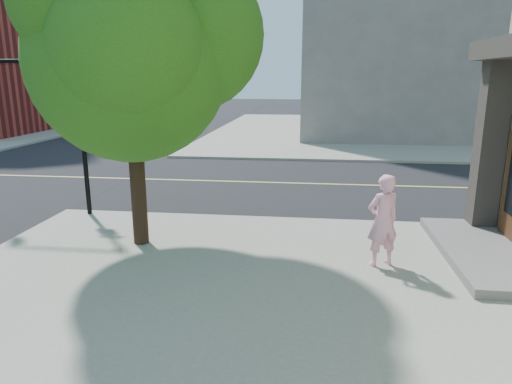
# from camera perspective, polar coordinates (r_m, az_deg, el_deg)

# --- Properties ---
(ground) EXTENTS (140.00, 140.00, 0.00)m
(ground) POSITION_cam_1_polar(r_m,az_deg,el_deg) (13.30, -18.65, -2.69)
(ground) COLOR black
(ground) RESTS_ON ground
(road_ew) EXTENTS (140.00, 9.00, 0.01)m
(road_ew) POSITION_cam_1_polar(r_m,az_deg,el_deg) (17.32, -12.33, 1.53)
(road_ew) COLOR black
(road_ew) RESTS_ON ground
(sidewalk_ne) EXTENTS (29.00, 25.00, 0.12)m
(sidewalk_ne) POSITION_cam_1_polar(r_m,az_deg,el_deg) (34.05, 20.40, 7.09)
(sidewalk_ne) COLOR gray
(sidewalk_ne) RESTS_ON ground
(filler_ne) EXTENTS (18.00, 16.00, 14.00)m
(filler_ne) POSITION_cam_1_polar(r_m,az_deg,el_deg) (34.64, 22.10, 18.79)
(filler_ne) COLOR slate
(filler_ne) RESTS_ON sidewalk_ne
(man_on_phone) EXTENTS (0.78, 0.67, 1.80)m
(man_on_phone) POSITION_cam_1_polar(r_m,az_deg,el_deg) (9.04, 15.47, -3.45)
(man_on_phone) COLOR #F7A3BA
(man_on_phone) RESTS_ON sidewalk_se
(street_tree) EXTENTS (5.02, 4.56, 6.66)m
(street_tree) POSITION_cam_1_polar(r_m,az_deg,el_deg) (9.89, -14.89, 18.02)
(street_tree) COLOR black
(street_tree) RESTS_ON sidewalk_se
(signal_pole) EXTENTS (3.66, 0.42, 4.14)m
(signal_pole) POSITION_cam_1_polar(r_m,az_deg,el_deg) (13.65, -28.86, 11.66)
(signal_pole) COLOR black
(signal_pole) RESTS_ON sidewalk_se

